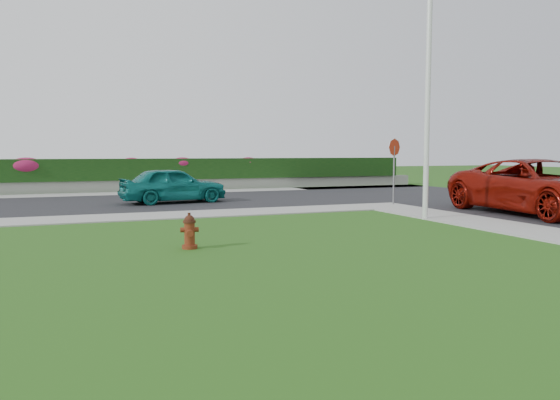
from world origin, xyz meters
name	(u,v)px	position (x,y,z in m)	size (l,w,h in m)	color
ground	(320,270)	(0.00, 0.00, 0.00)	(120.00, 120.00, 0.00)	black
street_far	(37,206)	(-5.00, 14.00, 0.02)	(26.00, 8.00, 0.04)	black
curb_corner	(383,206)	(7.00, 9.00, 0.02)	(2.00, 2.00, 0.04)	gray
sidewalk_beyond	(131,193)	(-1.00, 19.00, 0.02)	(34.00, 2.00, 0.04)	gray
retaining_wall	(128,186)	(-1.00, 20.50, 0.30)	(34.00, 0.40, 0.60)	gray
hedge	(127,169)	(-1.00, 20.60, 1.15)	(32.00, 0.90, 1.10)	black
fire_hydrant	(190,232)	(-1.64, 2.89, 0.36)	(0.39, 0.37, 0.76)	#57160D
suv_red	(540,187)	(10.07, 4.67, 0.93)	(2.94, 6.39, 1.77)	maroon
sedan_teal	(173,185)	(-0.04, 13.16, 0.74)	(1.66, 4.12, 1.40)	#0E6B65
utility_pole	(427,110)	(6.07, 5.23, 3.28)	(0.16, 0.16, 6.55)	silver
stop_sign	(394,155)	(7.66, 9.34, 1.91)	(0.67, 0.24, 2.57)	slate
flower_clump_c	(26,166)	(-5.68, 20.50, 1.39)	(1.57, 1.01, 0.79)	#B51F66
flower_clump_d	(131,163)	(-0.78, 20.50, 1.49)	(1.07, 0.69, 0.53)	#B51F66
flower_clump_e	(182,163)	(1.84, 20.50, 1.46)	(1.22, 0.78, 0.61)	#B51F66
flower_clump_f	(248,162)	(5.54, 20.50, 1.48)	(1.10, 0.71, 0.55)	#B51F66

